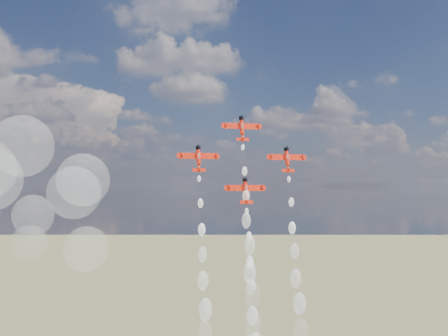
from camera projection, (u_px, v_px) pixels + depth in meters
plane_lead at (242, 128)px, 157.08m from camera, size 10.92×3.86×7.71m
plane_left at (199, 158)px, 151.66m from camera, size 10.92×3.86×7.71m
plane_right at (287, 159)px, 157.95m from camera, size 10.92×3.86×7.71m
plane_slot at (246, 190)px, 152.53m from camera, size 10.92×3.86×7.71m
smoke_trail_lead at (253, 307)px, 144.84m from camera, size 5.50×14.64×60.06m
drifted_smoke_cloud at (10, 189)px, 158.08m from camera, size 64.77×33.24×47.16m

